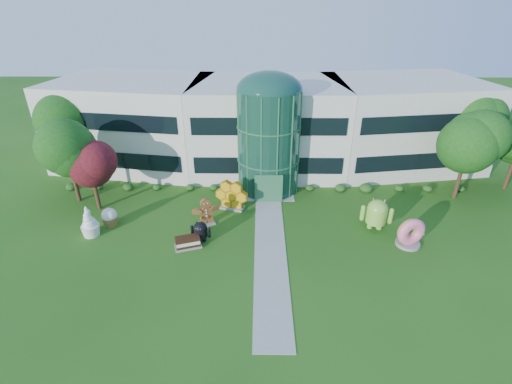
# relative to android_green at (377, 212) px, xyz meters

# --- Properties ---
(ground) EXTENTS (140.00, 140.00, 0.00)m
(ground) POSITION_rel_android_green_xyz_m (-8.82, -4.54, -1.54)
(ground) COLOR #215114
(ground) RESTS_ON ground
(building) EXTENTS (46.00, 15.00, 9.30)m
(building) POSITION_rel_android_green_xyz_m (-8.82, 13.46, 3.11)
(building) COLOR beige
(building) RESTS_ON ground
(atrium) EXTENTS (6.00, 6.00, 9.80)m
(atrium) POSITION_rel_android_green_xyz_m (-8.82, 7.46, 3.36)
(atrium) COLOR #194738
(atrium) RESTS_ON ground
(walkway) EXTENTS (2.40, 20.00, 0.04)m
(walkway) POSITION_rel_android_green_xyz_m (-8.82, -2.54, -1.52)
(walkway) COLOR #9E9E93
(walkway) RESTS_ON ground
(tree_red) EXTENTS (4.00, 4.00, 6.00)m
(tree_red) POSITION_rel_android_green_xyz_m (-24.32, 2.96, 1.46)
(tree_red) COLOR #3F0C14
(tree_red) RESTS_ON ground
(trees_backdrop) EXTENTS (52.00, 8.00, 8.40)m
(trees_backdrop) POSITION_rel_android_green_xyz_m (-8.82, 8.46, 2.66)
(trees_backdrop) COLOR #154711
(trees_backdrop) RESTS_ON ground
(android_green) EXTENTS (3.04, 2.35, 3.07)m
(android_green) POSITION_rel_android_green_xyz_m (0.00, 0.00, 0.00)
(android_green) COLOR #81C23E
(android_green) RESTS_ON ground
(android_black) EXTENTS (1.94, 1.51, 1.96)m
(android_black) POSITION_rel_android_green_xyz_m (-14.30, -1.92, -0.56)
(android_black) COLOR black
(android_black) RESTS_ON ground
(donut) EXTENTS (2.54, 1.71, 2.42)m
(donut) POSITION_rel_android_green_xyz_m (1.96, -2.33, -0.33)
(donut) COLOR #FA5F8F
(donut) RESTS_ON ground
(gingerbread) EXTENTS (2.83, 1.96, 2.44)m
(gingerbread) POSITION_rel_android_green_xyz_m (-14.17, 0.54, -0.31)
(gingerbread) COLOR brown
(gingerbread) RESTS_ON ground
(ice_cream_sandwich) EXTENTS (2.23, 1.59, 0.90)m
(ice_cream_sandwich) POSITION_rel_android_green_xyz_m (-15.19, -2.83, -1.09)
(ice_cream_sandwich) COLOR black
(ice_cream_sandwich) RESTS_ON ground
(honeycomb) EXTENTS (3.36, 1.99, 2.49)m
(honeycomb) POSITION_rel_android_green_xyz_m (-12.17, 3.16, -0.29)
(honeycomb) COLOR gold
(honeycomb) RESTS_ON ground
(froyo) EXTENTS (2.05, 2.05, 2.67)m
(froyo) POSITION_rel_android_green_xyz_m (-23.33, -1.25, -0.20)
(froyo) COLOR white
(froyo) RESTS_ON ground
(cupcake) EXTENTS (1.38, 1.38, 1.63)m
(cupcake) POSITION_rel_android_green_xyz_m (-22.26, 0.18, -0.72)
(cupcake) COLOR white
(cupcake) RESTS_ON ground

